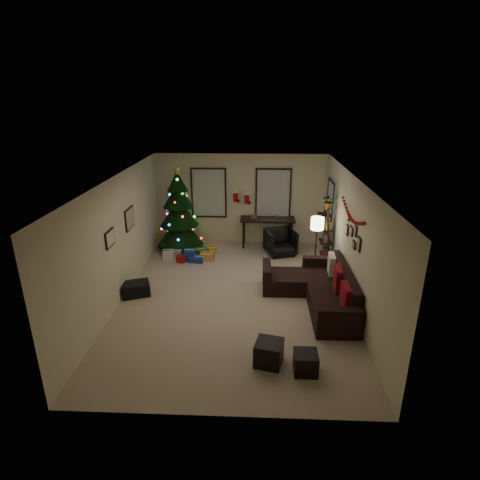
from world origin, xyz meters
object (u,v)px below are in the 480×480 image
Objects in this scene: sofa at (318,290)px; desk at (267,222)px; christmas_tree at (179,215)px; desk_chair at (280,242)px; bookshelf at (326,237)px.

desk is at bearing 107.57° from sofa.
christmas_tree is at bearing -171.81° from desk.
sofa is 1.65× the size of desk.
christmas_tree is 3.38× the size of desk_chair.
desk_chair is at bearing 148.06° from bookshelf.
christmas_tree is 1.56× the size of desk.
desk_chair is 1.41m from bookshelf.
bookshelf is (1.14, -0.71, 0.42)m from desk_chair.
sofa is 3.57× the size of desk_chair.
christmas_tree reaches higher than desk.
desk_chair is 0.45× the size of bookshelf.
christmas_tree is 2.58m from desk.
christmas_tree is 4.17m from bookshelf.
sofa is 1.62× the size of bookshelf.
sofa is at bearing -39.48° from christmas_tree.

